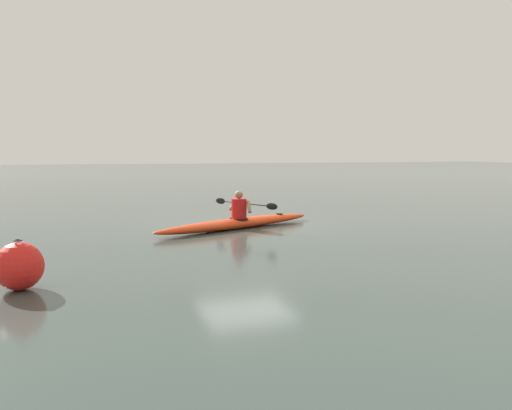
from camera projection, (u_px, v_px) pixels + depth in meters
The scene contains 4 objects.
ground_plane at pixel (246, 224), 14.36m from camera, with size 160.00×160.00×0.00m, color #384742.
kayak at pixel (238, 223), 13.53m from camera, with size 4.92×2.50×0.27m.
kayaker at pixel (240, 207), 13.52m from camera, with size 0.97×2.23×0.71m.
mooring_buoy_channel_marker at pixel (19, 266), 7.42m from camera, with size 0.69×0.69×0.73m.
Camera 1 is at (4.66, 13.46, 1.95)m, focal length 36.72 mm.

